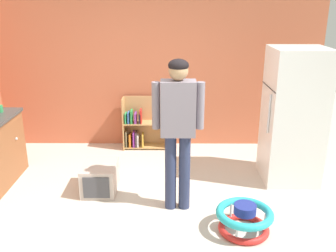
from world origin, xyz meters
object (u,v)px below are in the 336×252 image
object	(u,v)px
bookshelf	(144,126)
pet_carrier	(100,178)
refrigerator	(293,117)
green_cup	(0,109)
standing_person	(178,122)
baby_walker	(244,218)

from	to	relation	value
bookshelf	pet_carrier	xyz separation A→B (m)	(-0.47, -1.50, -0.19)
refrigerator	pet_carrier	xyz separation A→B (m)	(-2.50, -0.36, -0.71)
bookshelf	green_cup	world-z (taller)	green_cup
pet_carrier	green_cup	bearing A→B (deg)	160.04
refrigerator	bookshelf	size ratio (longest dim) A/B	2.09
bookshelf	standing_person	world-z (taller)	standing_person
standing_person	baby_walker	bearing A→B (deg)	-35.11
refrigerator	standing_person	distance (m)	1.71
refrigerator	standing_person	world-z (taller)	refrigerator
standing_person	green_cup	xyz separation A→B (m)	(-2.37, 0.91, -0.12)
refrigerator	baby_walker	bearing A→B (deg)	-123.31
baby_walker	bookshelf	bearing A→B (deg)	116.67
refrigerator	green_cup	xyz separation A→B (m)	(-3.89, 0.14, 0.06)
bookshelf	baby_walker	xyz separation A→B (m)	(1.20, -2.40, -0.21)
bookshelf	pet_carrier	size ratio (longest dim) A/B	1.54
baby_walker	pet_carrier	xyz separation A→B (m)	(-1.68, 0.89, 0.02)
green_cup	standing_person	bearing A→B (deg)	-21.01
standing_person	pet_carrier	xyz separation A→B (m)	(-0.98, 0.41, -0.88)
baby_walker	pet_carrier	bearing A→B (deg)	151.91
standing_person	refrigerator	bearing A→B (deg)	26.75
baby_walker	green_cup	distance (m)	3.46
standing_person	pet_carrier	size ratio (longest dim) A/B	3.18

